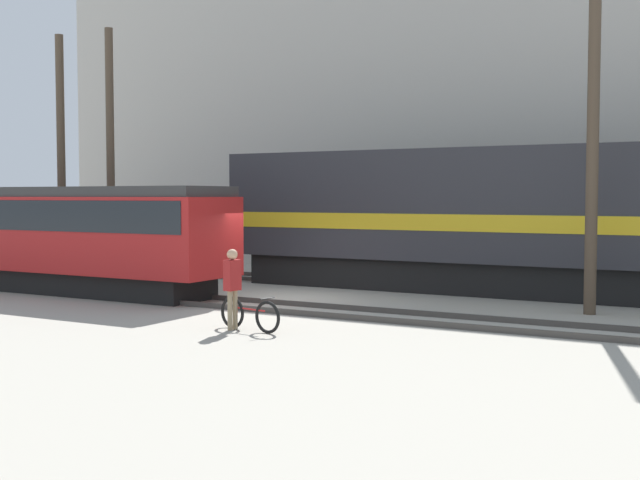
# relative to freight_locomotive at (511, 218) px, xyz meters

# --- Properties ---
(ground_plane) EXTENTS (120.00, 120.00, 0.00)m
(ground_plane) POSITION_rel_freight_locomotive_xyz_m (-5.50, -4.57, -2.33)
(ground_plane) COLOR #9E998C
(track_near) EXTENTS (60.00, 1.50, 0.14)m
(track_near) POSITION_rel_freight_locomotive_xyz_m (-5.50, -6.19, -2.26)
(track_near) COLOR #47423D
(track_near) RESTS_ON ground
(track_far) EXTENTS (60.00, 1.51, 0.14)m
(track_far) POSITION_rel_freight_locomotive_xyz_m (-5.50, 0.00, -2.26)
(track_far) COLOR #47423D
(track_far) RESTS_ON ground
(building_backdrop) EXTENTS (35.66, 6.00, 13.25)m
(building_backdrop) POSITION_rel_freight_locomotive_xyz_m (-5.50, 8.10, 4.29)
(building_backdrop) COLOR #B7B2A8
(building_backdrop) RESTS_ON ground
(freight_locomotive) EXTENTS (18.44, 3.04, 5.01)m
(freight_locomotive) POSITION_rel_freight_locomotive_xyz_m (0.00, 0.00, 0.00)
(freight_locomotive) COLOR black
(freight_locomotive) RESTS_ON ground
(streetcar) EXTENTS (12.16, 2.54, 3.26)m
(streetcar) POSITION_rel_freight_locomotive_xyz_m (-12.48, -6.19, -0.47)
(streetcar) COLOR black
(streetcar) RESTS_ON ground
(bicycle) EXTENTS (1.79, 0.52, 0.78)m
(bicycle) POSITION_rel_freight_locomotive_xyz_m (-3.15, -9.38, -1.97)
(bicycle) COLOR black
(bicycle) RESTS_ON ground
(person) EXTENTS (0.28, 0.39, 1.81)m
(person) POSITION_rel_freight_locomotive_xyz_m (-3.56, -9.46, -1.22)
(person) COLOR #8C7A5B
(person) RESTS_ON ground
(utility_pole_left) EXTENTS (0.30, 0.30, 8.80)m
(utility_pole_left) POSITION_rel_freight_locomotive_xyz_m (-15.71, -3.09, 2.07)
(utility_pole_left) COLOR #4C3D2D
(utility_pole_left) RESTS_ON ground
(utility_pole_center) EXTENTS (0.28, 0.28, 8.79)m
(utility_pole_center) POSITION_rel_freight_locomotive_xyz_m (-13.30, -3.09, 2.06)
(utility_pole_center) COLOR #4C3D2D
(utility_pole_center) RESTS_ON ground
(utility_pole_right) EXTENTS (0.30, 0.30, 9.19)m
(utility_pole_right) POSITION_rel_freight_locomotive_xyz_m (2.92, -3.09, 2.26)
(utility_pole_right) COLOR #4C3D2D
(utility_pole_right) RESTS_ON ground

